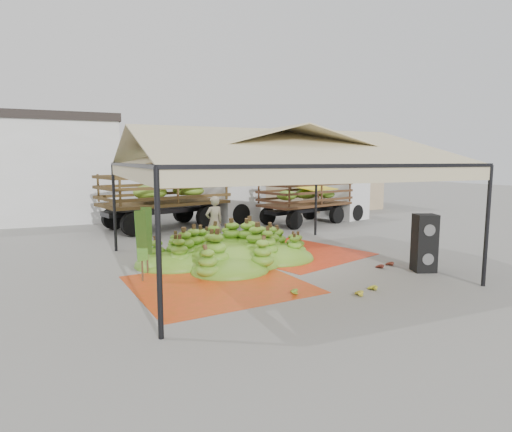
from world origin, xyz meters
name	(u,v)px	position (x,y,z in m)	size (l,w,h in m)	color
ground	(270,266)	(0.00, 0.00, 0.00)	(90.00, 90.00, 0.00)	slate
canopy_tent	(270,154)	(0.00, 0.00, 3.30)	(8.10, 8.10, 4.00)	black
building_tan	(323,176)	(10.00, 13.00, 2.07)	(6.30, 5.30, 4.10)	tan
tarp_left	(218,284)	(-2.03, -1.25, 0.01)	(4.09, 3.89, 0.01)	red
tarp_right	(294,253)	(1.50, 1.27, 0.01)	(3.94, 4.14, 0.01)	red
banana_heap	(231,242)	(-0.90, 0.88, 0.61)	(5.74, 4.71, 1.23)	#55861B
hand_yellow_a	(356,292)	(0.57, -3.42, 0.10)	(0.44, 0.36, 0.20)	gold
hand_yellow_b	(371,287)	(1.15, -3.23, 0.09)	(0.40, 0.33, 0.18)	gold
hand_red_a	(388,263)	(3.18, -1.47, 0.09)	(0.41, 0.34, 0.19)	#561913
hand_red_b	(378,266)	(2.71, -1.61, 0.09)	(0.40, 0.32, 0.18)	#5D2115
hand_green	(290,290)	(-0.74, -2.70, 0.10)	(0.44, 0.36, 0.20)	#4A7B19
hanging_bunches	(271,177)	(0.22, 0.39, 2.62)	(4.74, 0.24, 0.20)	#55811B
speaker_stack	(424,243)	(3.70, -2.32, 0.81)	(0.73, 0.68, 1.62)	black
banana_leaves	(144,277)	(-3.65, 0.16, 0.00)	(0.96, 1.36, 3.70)	#2C731E
vendor	(214,222)	(-0.71, 3.14, 0.93)	(0.68, 0.45, 1.86)	gray
truck_left	(189,193)	(-0.20, 8.67, 1.58)	(7.88, 4.41, 2.57)	#523B1B
truck_right	(320,196)	(6.24, 7.32, 1.30)	(6.50, 3.72, 2.12)	#483018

